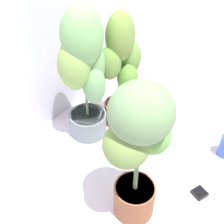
{
  "coord_description": "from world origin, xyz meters",
  "views": [
    {
      "loc": [
        -1.17,
        -0.56,
        1.57
      ],
      "look_at": [
        -0.0,
        0.28,
        0.34
      ],
      "focal_mm": 47.27,
      "sensor_mm": 36.0,
      "label": 1
    }
  ],
  "objects_px": {
    "potted_plant_back_right": "(121,68)",
    "hygrometer_box": "(200,193)",
    "potted_plant_front_left": "(138,144)",
    "potted_plant_back_center": "(85,69)"
  },
  "relations": [
    {
      "from": "potted_plant_back_center",
      "to": "potted_plant_back_right",
      "type": "relative_size",
      "value": 1.1
    },
    {
      "from": "potted_plant_back_right",
      "to": "hygrometer_box",
      "type": "relative_size",
      "value": 8.52
    },
    {
      "from": "potted_plant_back_right",
      "to": "hygrometer_box",
      "type": "xyz_separation_m",
      "value": [
        -0.27,
        -0.79,
        -0.48
      ]
    },
    {
      "from": "potted_plant_back_right",
      "to": "hygrometer_box",
      "type": "height_order",
      "value": "potted_plant_back_right"
    },
    {
      "from": "potted_plant_back_right",
      "to": "potted_plant_back_center",
      "type": "bearing_deg",
      "value": 154.07
    },
    {
      "from": "potted_plant_front_left",
      "to": "potted_plant_back_center",
      "type": "bearing_deg",
      "value": 60.49
    },
    {
      "from": "potted_plant_front_left",
      "to": "hygrometer_box",
      "type": "distance_m",
      "value": 0.69
    },
    {
      "from": "potted_plant_front_left",
      "to": "hygrometer_box",
      "type": "height_order",
      "value": "potted_plant_front_left"
    },
    {
      "from": "potted_plant_back_right",
      "to": "potted_plant_front_left",
      "type": "bearing_deg",
      "value": -139.55
    },
    {
      "from": "potted_plant_front_left",
      "to": "potted_plant_back_right",
      "type": "height_order",
      "value": "same"
    }
  ]
}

